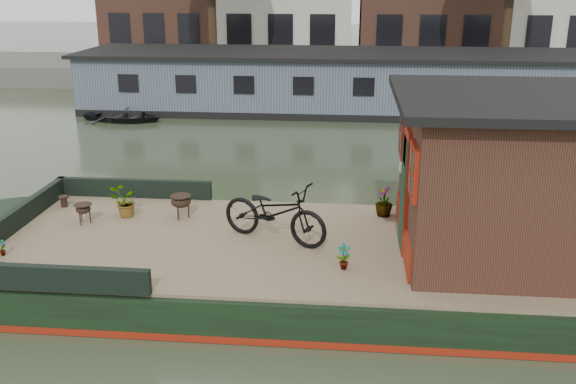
# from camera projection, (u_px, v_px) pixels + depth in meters

# --- Properties ---
(ground) EXTENTS (120.00, 120.00, 0.00)m
(ground) POSITION_uv_depth(u_px,v_px,m) (373.00, 283.00, 10.24)
(ground) COLOR #283220
(ground) RESTS_ON ground
(houseboat_hull) EXTENTS (14.01, 4.02, 0.60)m
(houseboat_hull) POSITION_uv_depth(u_px,v_px,m) (290.00, 264.00, 10.28)
(houseboat_hull) COLOR black
(houseboat_hull) RESTS_ON ground
(houseboat_deck) EXTENTS (11.80, 3.80, 0.05)m
(houseboat_deck) POSITION_uv_depth(u_px,v_px,m) (374.00, 247.00, 10.04)
(houseboat_deck) COLOR olive
(houseboat_deck) RESTS_ON houseboat_hull
(bow_bulwark) EXTENTS (3.00, 4.00, 0.35)m
(bow_bulwark) POSITION_uv_depth(u_px,v_px,m) (62.00, 224.00, 10.44)
(bow_bulwark) COLOR black
(bow_bulwark) RESTS_ON houseboat_deck
(cabin) EXTENTS (4.00, 3.50, 2.42)m
(cabin) POSITION_uv_depth(u_px,v_px,m) (527.00, 175.00, 9.45)
(cabin) COLOR black
(cabin) RESTS_ON houseboat_deck
(bicycle) EXTENTS (1.94, 1.32, 0.96)m
(bicycle) POSITION_uv_depth(u_px,v_px,m) (275.00, 212.00, 10.09)
(bicycle) COLOR black
(bicycle) RESTS_ON houseboat_deck
(potted_plant_a) EXTENTS (0.24, 0.19, 0.39)m
(potted_plant_a) POSITION_uv_depth(u_px,v_px,m) (344.00, 257.00, 9.17)
(potted_plant_a) COLOR maroon
(potted_plant_a) RESTS_ON houseboat_deck
(potted_plant_c) EXTENTS (0.63, 0.62, 0.53)m
(potted_plant_c) POSITION_uv_depth(u_px,v_px,m) (125.00, 202.00, 11.17)
(potted_plant_c) COLOR #A4602F
(potted_plant_c) RESTS_ON houseboat_deck
(potted_plant_d) EXTENTS (0.33, 0.33, 0.54)m
(potted_plant_d) POSITION_uv_depth(u_px,v_px,m) (384.00, 201.00, 11.21)
(potted_plant_d) COLOR maroon
(potted_plant_d) RESTS_ON houseboat_deck
(potted_plant_e) EXTENTS (0.11, 0.15, 0.27)m
(potted_plant_e) POSITION_uv_depth(u_px,v_px,m) (2.00, 247.00, 9.64)
(potted_plant_e) COLOR #99582D
(potted_plant_e) RESTS_ON houseboat_deck
(brazier_front) EXTENTS (0.39, 0.39, 0.35)m
(brazier_front) POSITION_uv_depth(u_px,v_px,m) (84.00, 214.00, 10.89)
(brazier_front) COLOR black
(brazier_front) RESTS_ON houseboat_deck
(brazier_rear) EXTENTS (0.51, 0.51, 0.41)m
(brazier_rear) POSITION_uv_depth(u_px,v_px,m) (181.00, 207.00, 11.13)
(brazier_rear) COLOR black
(brazier_rear) RESTS_ON houseboat_deck
(bollard_port) EXTENTS (0.18, 0.18, 0.21)m
(bollard_port) POSITION_uv_depth(u_px,v_px,m) (64.00, 201.00, 11.71)
(bollard_port) COLOR black
(bollard_port) RESTS_ON houseboat_deck
(bollard_stbd) EXTENTS (0.20, 0.20, 0.23)m
(bollard_stbd) POSITION_uv_depth(u_px,v_px,m) (1.00, 272.00, 8.88)
(bollard_stbd) COLOR black
(bollard_stbd) RESTS_ON houseboat_deck
(dinghy) EXTENTS (3.02, 2.40, 0.56)m
(dinghy) POSITION_uv_depth(u_px,v_px,m) (123.00, 112.00, 21.74)
(dinghy) COLOR black
(dinghy) RESTS_ON ground
(far_houseboat) EXTENTS (20.40, 4.40, 2.11)m
(far_houseboat) POSITION_uv_depth(u_px,v_px,m) (363.00, 84.00, 23.14)
(far_houseboat) COLOR #525A6D
(far_houseboat) RESTS_ON ground
(quay) EXTENTS (60.00, 6.00, 0.90)m
(quay) POSITION_uv_depth(u_px,v_px,m) (360.00, 73.00, 29.44)
(quay) COLOR #47443F
(quay) RESTS_ON ground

